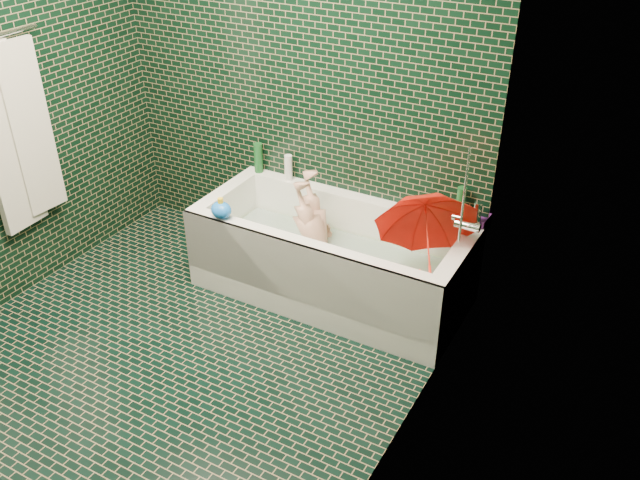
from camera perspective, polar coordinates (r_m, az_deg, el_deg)
The scene contains 19 objects.
floor at distance 3.96m, azimuth -12.05°, elevation -9.99°, with size 2.80×2.80×0.00m, color black.
wall_back at distance 4.34m, azimuth -1.85°, elevation 13.57°, with size 2.80×2.80×0.00m, color black.
wall_right at distance 2.65m, azimuth 6.99°, elevation 1.14°, with size 2.80×2.80×0.00m, color black.
bathtub at distance 4.28m, azimuth 0.90°, elevation -2.17°, with size 1.70×0.75×0.55m.
bath_mat at distance 4.32m, azimuth 1.00°, elevation -2.67°, with size 1.35×0.47×0.01m, color green.
water at distance 4.24m, azimuth 1.02°, elevation -1.06°, with size 1.48×0.53×0.00m, color silver.
towel at distance 4.40m, azimuth -24.18°, elevation 7.99°, with size 0.08×0.44×1.12m.
faucet at distance 3.74m, azimuth 12.11°, elevation 1.78°, with size 0.18×0.19×0.55m.
child at distance 4.31m, azimuth -0.20°, elevation -0.33°, with size 0.34×0.22×0.92m, color tan.
umbrella at distance 3.83m, azimuth 9.05°, elevation 0.12°, with size 0.57×0.57×0.50m, color red.
soap_bottle_a at distance 4.17m, azimuth 11.76°, elevation 1.60°, with size 0.11×0.11×0.28m, color white.
soap_bottle_b at distance 4.11m, azimuth 12.99°, elevation 1.02°, with size 0.09×0.09×0.20m, color #501C69.
soap_bottle_c at distance 4.15m, azimuth 11.91°, elevation 1.40°, with size 0.14×0.14×0.18m, color #154C20.
bottle_right_tall at distance 4.09m, azimuth 11.74°, elevation 2.88°, with size 0.06×0.06×0.23m, color #154C20.
bottle_right_pump at distance 4.06m, azimuth 13.07°, elevation 2.00°, with size 0.05×0.05×0.17m, color silver.
bottle_left_tall at distance 4.66m, azimuth -5.21°, elevation 6.91°, with size 0.06×0.06×0.21m, color #154C20.
bottle_left_short at distance 4.54m, azimuth -2.68°, elevation 6.11°, with size 0.05×0.05×0.18m, color white.
rubber_duck at distance 4.15m, azimuth 11.54°, elevation 2.12°, with size 0.11×0.09×0.09m.
bath_toy at distance 4.13m, azimuth -8.33°, elevation 2.54°, with size 0.14×0.12×0.13m.
Camera 1 is at (2.12, -2.14, 2.57)m, focal length 38.00 mm.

